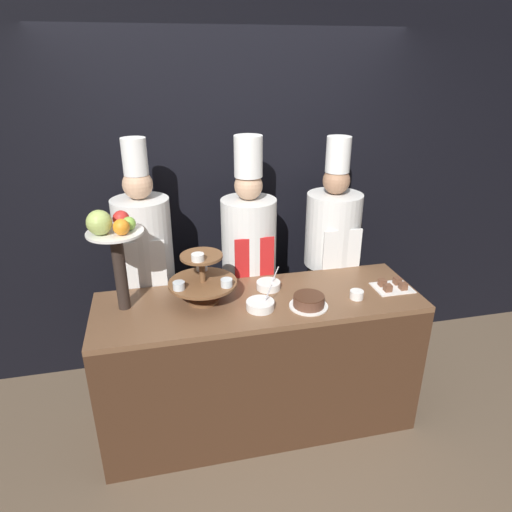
% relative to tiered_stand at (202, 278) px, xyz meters
% --- Properties ---
extents(ground_plane, '(14.00, 14.00, 0.00)m').
position_rel_tiered_stand_xyz_m(ground_plane, '(0.34, -0.38, -1.10)').
color(ground_plane, brown).
extents(wall_back, '(10.00, 0.06, 2.80)m').
position_rel_tiered_stand_xyz_m(wall_back, '(0.34, 0.83, 0.30)').
color(wall_back, black).
rests_on(wall_back, ground_plane).
extents(buffet_counter, '(2.00, 0.64, 0.95)m').
position_rel_tiered_stand_xyz_m(buffet_counter, '(0.34, -0.06, -0.63)').
color(buffet_counter, '#422819').
rests_on(buffet_counter, ground_plane).
extents(tiered_stand, '(0.41, 0.41, 0.35)m').
position_rel_tiered_stand_xyz_m(tiered_stand, '(0.00, 0.00, 0.00)').
color(tiered_stand, brown).
rests_on(tiered_stand, buffet_counter).
extents(fruit_pedestal, '(0.32, 0.32, 0.62)m').
position_rel_tiered_stand_xyz_m(fruit_pedestal, '(-0.48, 0.02, 0.29)').
color(fruit_pedestal, '#2D231E').
rests_on(fruit_pedestal, buffet_counter).
extents(cake_round, '(0.23, 0.23, 0.07)m').
position_rel_tiered_stand_xyz_m(cake_round, '(0.60, -0.20, -0.12)').
color(cake_round, white).
rests_on(cake_round, buffet_counter).
extents(cup_white, '(0.08, 0.08, 0.05)m').
position_rel_tiered_stand_xyz_m(cup_white, '(0.92, -0.17, -0.13)').
color(cup_white, white).
rests_on(cup_white, buffet_counter).
extents(cake_square_tray, '(0.24, 0.19, 0.05)m').
position_rel_tiered_stand_xyz_m(cake_square_tray, '(1.20, -0.10, -0.14)').
color(cake_square_tray, white).
rests_on(cake_square_tray, buffet_counter).
extents(serving_bowl_near, '(0.17, 0.17, 0.15)m').
position_rel_tiered_stand_xyz_m(serving_bowl_near, '(0.32, -0.16, -0.13)').
color(serving_bowl_near, white).
rests_on(serving_bowl_near, buffet_counter).
extents(serving_bowl_far, '(0.15, 0.15, 0.15)m').
position_rel_tiered_stand_xyz_m(serving_bowl_far, '(0.43, 0.07, -0.13)').
color(serving_bowl_far, white).
rests_on(serving_bowl_far, buffet_counter).
extents(chef_left, '(0.37, 0.37, 1.86)m').
position_rel_tiered_stand_xyz_m(chef_left, '(-0.33, 0.45, -0.09)').
color(chef_left, '#38332D').
rests_on(chef_left, ground_plane).
extents(chef_center_left, '(0.38, 0.38, 1.85)m').
position_rel_tiered_stand_xyz_m(chef_center_left, '(0.38, 0.45, -0.10)').
color(chef_center_left, '#38332D').
rests_on(chef_center_left, ground_plane).
extents(chef_center_right, '(0.39, 0.39, 1.82)m').
position_rel_tiered_stand_xyz_m(chef_center_right, '(1.00, 0.45, -0.12)').
color(chef_center_right, '#38332D').
rests_on(chef_center_right, ground_plane).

